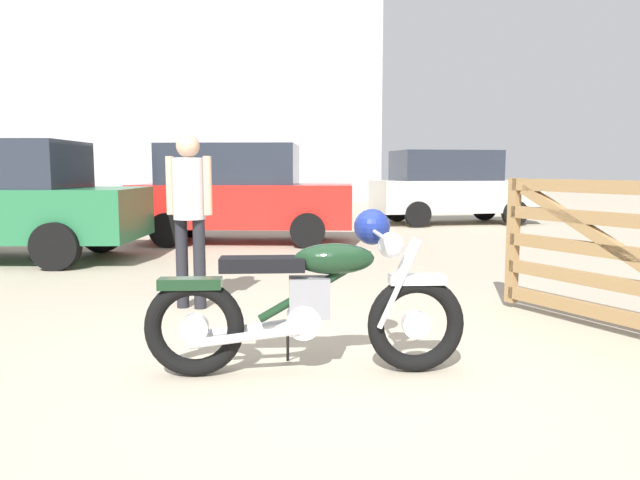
% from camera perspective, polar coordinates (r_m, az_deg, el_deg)
% --- Properties ---
extents(ground_plane, '(80.00, 80.00, 0.00)m').
position_cam_1_polar(ground_plane, '(4.07, 0.95, -12.45)').
color(ground_plane, tan).
extents(vintage_motorcycle, '(2.08, 0.73, 1.07)m').
position_cam_1_polar(vintage_motorcycle, '(3.97, -0.53, -5.57)').
color(vintage_motorcycle, black).
rests_on(vintage_motorcycle, ground_plane).
extents(bystander, '(0.44, 0.30, 1.66)m').
position_cam_1_polar(bystander, '(5.89, -12.18, 3.46)').
color(bystander, black).
rests_on(bystander, ground_plane).
extents(blue_hatchback_right, '(4.13, 2.34, 1.78)m').
position_cam_1_polar(blue_hatchback_right, '(11.18, -7.53, 4.48)').
color(blue_hatchback_right, black).
rests_on(blue_hatchback_right, ground_plane).
extents(silver_sedan_mid, '(3.95, 1.92, 1.78)m').
position_cam_1_polar(silver_sedan_mid, '(15.25, 12.18, 4.96)').
color(silver_sedan_mid, black).
rests_on(silver_sedan_mid, ground_plane).
extents(dark_sedan_left, '(4.44, 2.50, 1.67)m').
position_cam_1_polar(dark_sedan_left, '(18.69, -8.85, 5.07)').
color(dark_sedan_left, black).
rests_on(dark_sedan_left, ground_plane).
extents(industrial_building, '(17.22, 11.33, 22.93)m').
position_cam_1_polar(industrial_building, '(30.88, -11.79, 14.30)').
color(industrial_building, '#9EA0A8').
rests_on(industrial_building, ground_plane).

